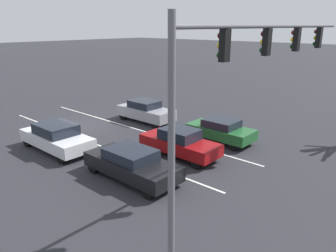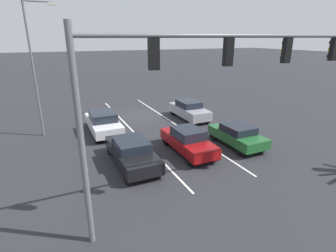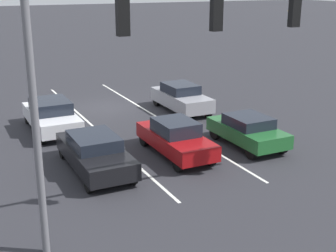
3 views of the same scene
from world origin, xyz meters
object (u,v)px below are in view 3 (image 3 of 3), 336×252
at_px(car_gray_leftlane_second, 181,97).
at_px(traffic_signal_gantry, 192,40).
at_px(car_black_rightlane_front, 95,152).
at_px(car_maroon_midlane_front, 176,138).
at_px(car_silver_rightlane_second, 51,115).
at_px(car_darkgreen_leftlane_front, 248,130).

height_order(car_gray_leftlane_second, traffic_signal_gantry, traffic_signal_gantry).
bearing_deg(car_black_rightlane_front, car_gray_leftlane_second, -138.61).
bearing_deg(car_maroon_midlane_front, car_silver_rightlane_second, -55.24).
height_order(car_maroon_midlane_front, car_silver_rightlane_second, car_silver_rightlane_second).
bearing_deg(car_black_rightlane_front, car_maroon_midlane_front, -178.34).
distance_m(car_maroon_midlane_front, traffic_signal_gantry, 7.23).
height_order(car_black_rightlane_front, car_silver_rightlane_second, car_silver_rightlane_second).
bearing_deg(car_darkgreen_leftlane_front, car_silver_rightlane_second, -39.69).
distance_m(car_black_rightlane_front, car_maroon_midlane_front, 3.55).
relative_size(car_black_rightlane_front, car_silver_rightlane_second, 1.00).
relative_size(car_maroon_midlane_front, car_gray_leftlane_second, 1.01).
distance_m(car_darkgreen_leftlane_front, car_maroon_midlane_front, 3.40).
xyz_separation_m(car_black_rightlane_front, car_silver_rightlane_second, (0.37, -5.76, 0.05)).
bearing_deg(car_gray_leftlane_second, car_darkgreen_leftlane_front, 89.31).
distance_m(car_maroon_midlane_front, car_gray_leftlane_second, 6.98).
relative_size(car_silver_rightlane_second, car_gray_leftlane_second, 1.08).
distance_m(car_darkgreen_leftlane_front, car_black_rightlane_front, 6.93).
bearing_deg(car_silver_rightlane_second, car_black_rightlane_front, 93.70).
relative_size(car_black_rightlane_front, traffic_signal_gantry, 0.37).
bearing_deg(car_gray_leftlane_second, car_black_rightlane_front, 41.39).
bearing_deg(traffic_signal_gantry, car_black_rightlane_front, -73.49).
xyz_separation_m(car_black_rightlane_front, car_gray_leftlane_second, (-7.00, -6.17, 0.05)).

